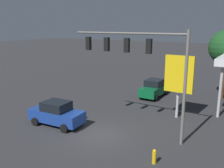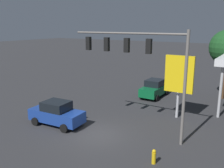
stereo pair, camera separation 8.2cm
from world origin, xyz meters
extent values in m
plane|color=#2D2D30|center=(0.00, 0.00, 0.00)|extent=(200.00, 200.00, 0.00)
cylinder|color=slate|center=(-5.61, -1.73, 3.75)|extent=(0.20, 0.20, 7.50)
cylinder|color=slate|center=(-1.32, -1.73, 7.20)|extent=(8.57, 0.14, 0.14)
cube|color=black|center=(-3.06, -1.73, 6.38)|extent=(0.36, 0.28, 1.00)
sphere|color=#FF4141|center=(-3.06, -1.92, 6.68)|extent=(0.22, 0.22, 0.22)
sphere|color=#392305|center=(-3.06, -1.92, 6.38)|extent=(0.22, 0.22, 0.22)
sphere|color=black|center=(-3.06, -1.92, 6.08)|extent=(0.22, 0.22, 0.22)
cube|color=black|center=(-1.39, -1.73, 6.38)|extent=(0.36, 0.28, 1.00)
sphere|color=#FF4141|center=(-1.39, -1.92, 6.68)|extent=(0.22, 0.22, 0.22)
sphere|color=#392305|center=(-1.39, -1.92, 6.38)|extent=(0.22, 0.22, 0.22)
sphere|color=black|center=(-1.39, -1.92, 6.08)|extent=(0.22, 0.22, 0.22)
cube|color=black|center=(0.28, -1.73, 6.38)|extent=(0.36, 0.28, 1.00)
sphere|color=#FF4141|center=(0.28, -1.92, 6.68)|extent=(0.22, 0.22, 0.22)
sphere|color=#392305|center=(0.28, -1.92, 6.38)|extent=(0.22, 0.22, 0.22)
sphere|color=black|center=(0.28, -1.92, 6.08)|extent=(0.22, 0.22, 0.22)
cube|color=black|center=(1.96, -1.73, 6.38)|extent=(0.36, 0.28, 1.00)
sphere|color=#FF4141|center=(1.96, -1.92, 6.68)|extent=(0.22, 0.22, 0.22)
sphere|color=#392305|center=(1.96, -1.92, 6.38)|extent=(0.22, 0.22, 0.22)
sphere|color=black|center=(1.96, -1.92, 6.08)|extent=(0.22, 0.22, 0.22)
cylinder|color=#B7B7BC|center=(-6.77, -8.44, 2.23)|extent=(0.24, 0.24, 4.45)
cylinder|color=#B7B7BC|center=(-3.76, -6.49, 2.67)|extent=(0.24, 0.24, 5.34)
cube|color=yellow|center=(-3.76, -6.49, 3.79)|extent=(2.40, 0.24, 3.10)
cube|color=black|center=(-3.76, -6.62, 3.79)|extent=(1.68, 0.04, 1.08)
cube|color=#0C592D|center=(0.38, -11.38, 0.78)|extent=(1.81, 4.40, 0.90)
cube|color=black|center=(0.38, -11.38, 1.58)|extent=(1.66, 2.00, 0.70)
cylinder|color=black|center=(-0.54, -9.95, 0.33)|extent=(0.22, 0.66, 0.66)
cylinder|color=black|center=(1.30, -9.96, 0.33)|extent=(0.22, 0.66, 0.66)
cylinder|color=black|center=(-0.54, -12.81, 0.33)|extent=(0.22, 0.66, 0.66)
cylinder|color=black|center=(1.30, -12.82, 0.33)|extent=(0.22, 0.66, 0.66)
cube|color=navy|center=(3.77, 0.22, 0.78)|extent=(4.52, 2.13, 0.90)
cube|color=black|center=(3.77, 0.22, 1.58)|extent=(2.12, 1.80, 0.70)
cylinder|color=black|center=(5.13, 1.24, 0.33)|extent=(0.67, 0.27, 0.66)
cylinder|color=black|center=(5.27, -0.59, 0.33)|extent=(0.67, 0.27, 0.66)
cylinder|color=black|center=(2.28, 1.03, 0.33)|extent=(0.67, 0.27, 0.66)
cylinder|color=black|center=(2.42, -0.81, 0.33)|extent=(0.67, 0.27, 0.66)
cylinder|color=#4C331E|center=(-6.12, -14.65, 2.12)|extent=(0.36, 0.36, 4.23)
cylinder|color=gold|center=(-5.01, 1.45, 0.35)|extent=(0.24, 0.24, 0.70)
sphere|color=gold|center=(-5.01, 1.45, 0.77)|extent=(0.22, 0.22, 0.22)
camera|label=1|loc=(-9.80, 13.66, 7.77)|focal=40.00mm
camera|label=2|loc=(-9.87, 13.62, 7.77)|focal=40.00mm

